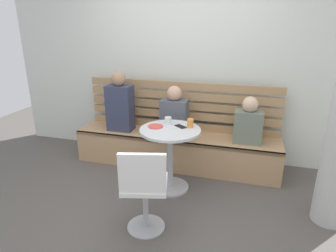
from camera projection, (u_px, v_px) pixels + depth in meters
The scene contains 13 objects.
ground at pixel (146, 216), 2.98m from camera, with size 8.00×8.00×0.00m, color #514C47.
back_wall at pixel (185, 54), 3.98m from camera, with size 5.20×0.10×2.90m, color silver.
booth_bench at pixel (176, 150), 3.99m from camera, with size 2.70×0.52×0.44m.
booth_backrest at pixel (181, 106), 4.02m from camera, with size 2.65×0.04×0.66m.
cafe_table at pixel (170, 147), 3.32m from camera, with size 0.68×0.68×0.74m.
white_chair at pixel (144, 188), 2.61m from camera, with size 0.49×0.49×0.85m.
person_adult at pixel (120, 104), 3.98m from camera, with size 0.34×0.22×0.80m.
person_child_left at pixel (174, 114), 3.80m from camera, with size 0.34×0.22×0.66m.
person_child_middle at pixel (249, 123), 3.59m from camera, with size 0.34×0.22×0.58m.
cup_glass_short at pixel (168, 120), 3.41m from camera, with size 0.08×0.08×0.08m, color silver.
cup_tumbler_orange at pixel (190, 123), 3.28m from camera, with size 0.07×0.07×0.10m, color orange.
plate_small at pixel (155, 126), 3.31m from camera, with size 0.17×0.17×0.01m, color #DB4C42.
phone_on_table at pixel (181, 126), 3.32m from camera, with size 0.07×0.14×0.01m, color black.
Camera 1 is at (0.91, -2.34, 1.86)m, focal length 31.49 mm.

